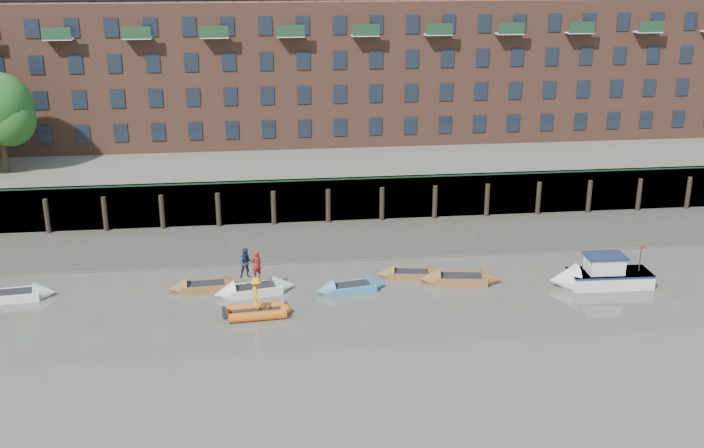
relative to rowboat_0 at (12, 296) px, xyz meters
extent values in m
plane|color=#57524B|center=(17.52, -10.16, -0.25)|extent=(220.00, 220.00, 0.00)
cube|color=#3D382F|center=(17.52, 7.84, -0.25)|extent=(110.00, 8.00, 0.50)
cube|color=#4C4336|center=(17.52, 4.44, -0.25)|extent=(110.00, 1.60, 0.10)
cube|color=#2D2A26|center=(17.52, 12.24, 1.35)|extent=(110.00, 0.80, 3.20)
cylinder|color=black|center=(-0.48, 11.59, 1.05)|extent=(0.36, 0.36, 2.60)
cylinder|color=black|center=(3.52, 11.59, 1.05)|extent=(0.36, 0.36, 2.60)
cylinder|color=black|center=(7.52, 11.59, 1.05)|extent=(0.36, 0.36, 2.60)
cylinder|color=black|center=(11.52, 11.59, 1.05)|extent=(0.36, 0.36, 2.60)
cylinder|color=black|center=(15.52, 11.59, 1.05)|extent=(0.36, 0.36, 2.60)
cylinder|color=black|center=(19.52, 11.59, 1.05)|extent=(0.36, 0.36, 2.60)
cylinder|color=black|center=(23.52, 11.59, 1.05)|extent=(0.36, 0.36, 2.60)
cylinder|color=black|center=(27.52, 11.59, 1.05)|extent=(0.36, 0.36, 2.60)
cylinder|color=black|center=(31.52, 11.59, 1.05)|extent=(0.36, 0.36, 2.60)
cylinder|color=black|center=(35.52, 11.59, 1.05)|extent=(0.36, 0.36, 2.60)
cylinder|color=black|center=(39.52, 11.59, 1.05)|extent=(0.36, 0.36, 2.60)
cylinder|color=black|center=(43.52, 11.59, 1.05)|extent=(0.36, 0.36, 2.60)
cylinder|color=black|center=(47.52, 11.59, 1.05)|extent=(0.36, 0.36, 2.60)
cube|color=#264C2D|center=(17.52, 11.94, 3.00)|extent=(110.00, 0.06, 0.10)
cube|color=#5E594D|center=(17.52, 25.84, 1.35)|extent=(110.00, 28.00, 3.20)
cube|color=brown|center=(17.52, 26.84, 8.95)|extent=(80.00, 10.00, 12.00)
cube|color=black|center=(-5.48, 21.82, 4.75)|extent=(1.10, 0.12, 1.50)
cube|color=black|center=(-2.48, 21.82, 4.75)|extent=(1.10, 0.12, 1.50)
cube|color=black|center=(0.52, 21.82, 4.75)|extent=(1.10, 0.12, 1.50)
cube|color=black|center=(3.52, 21.82, 4.75)|extent=(1.10, 0.12, 1.50)
cube|color=black|center=(6.52, 21.82, 4.75)|extent=(1.10, 0.12, 1.50)
cube|color=black|center=(9.52, 21.82, 4.75)|extent=(1.10, 0.12, 1.50)
cube|color=black|center=(12.52, 21.82, 4.75)|extent=(1.10, 0.12, 1.50)
cube|color=black|center=(15.52, 21.82, 4.75)|extent=(1.10, 0.12, 1.50)
cube|color=black|center=(18.52, 21.82, 4.75)|extent=(1.10, 0.12, 1.50)
cube|color=black|center=(21.52, 21.82, 4.75)|extent=(1.10, 0.12, 1.50)
cube|color=black|center=(24.52, 21.82, 4.75)|extent=(1.10, 0.12, 1.50)
cube|color=black|center=(27.52, 21.82, 4.75)|extent=(1.10, 0.12, 1.50)
cube|color=black|center=(30.52, 21.82, 4.75)|extent=(1.10, 0.12, 1.50)
cube|color=black|center=(33.52, 21.82, 4.75)|extent=(1.10, 0.12, 1.50)
cube|color=black|center=(36.52, 21.82, 4.75)|extent=(1.10, 0.12, 1.50)
cube|color=black|center=(39.52, 21.82, 4.75)|extent=(1.10, 0.12, 1.50)
cube|color=black|center=(42.52, 21.82, 4.75)|extent=(1.10, 0.12, 1.50)
cube|color=black|center=(45.52, 21.82, 4.75)|extent=(1.10, 0.12, 1.50)
cube|color=black|center=(48.52, 21.82, 4.75)|extent=(1.10, 0.12, 1.50)
cube|color=black|center=(51.52, 21.82, 4.75)|extent=(1.10, 0.12, 1.50)
cube|color=black|center=(-5.48, 21.82, 7.55)|extent=(1.10, 0.12, 1.50)
cube|color=black|center=(-2.48, 21.82, 7.55)|extent=(1.10, 0.12, 1.50)
cube|color=black|center=(0.52, 21.82, 7.55)|extent=(1.10, 0.12, 1.50)
cube|color=black|center=(3.52, 21.82, 7.55)|extent=(1.10, 0.12, 1.50)
cube|color=black|center=(6.52, 21.82, 7.55)|extent=(1.10, 0.12, 1.50)
cube|color=black|center=(9.52, 21.82, 7.55)|extent=(1.10, 0.12, 1.50)
cube|color=black|center=(12.52, 21.82, 7.55)|extent=(1.10, 0.12, 1.50)
cube|color=black|center=(15.52, 21.82, 7.55)|extent=(1.10, 0.12, 1.50)
cube|color=black|center=(18.52, 21.82, 7.55)|extent=(1.10, 0.12, 1.50)
cube|color=black|center=(21.52, 21.82, 7.55)|extent=(1.10, 0.12, 1.50)
cube|color=black|center=(24.52, 21.82, 7.55)|extent=(1.10, 0.12, 1.50)
cube|color=black|center=(27.52, 21.82, 7.55)|extent=(1.10, 0.12, 1.50)
cube|color=black|center=(30.52, 21.82, 7.55)|extent=(1.10, 0.12, 1.50)
cube|color=black|center=(33.52, 21.82, 7.55)|extent=(1.10, 0.12, 1.50)
cube|color=black|center=(36.52, 21.82, 7.55)|extent=(1.10, 0.12, 1.50)
cube|color=black|center=(39.52, 21.82, 7.55)|extent=(1.10, 0.12, 1.50)
cube|color=black|center=(42.52, 21.82, 7.55)|extent=(1.10, 0.12, 1.50)
cube|color=black|center=(45.52, 21.82, 7.55)|extent=(1.10, 0.12, 1.50)
cube|color=black|center=(48.52, 21.82, 7.55)|extent=(1.10, 0.12, 1.50)
cube|color=black|center=(51.52, 21.82, 7.55)|extent=(1.10, 0.12, 1.50)
cube|color=black|center=(-2.48, 21.82, 10.35)|extent=(1.10, 0.12, 1.50)
cube|color=black|center=(0.52, 21.82, 10.35)|extent=(1.10, 0.12, 1.50)
cube|color=black|center=(3.52, 21.82, 10.35)|extent=(1.10, 0.12, 1.50)
cube|color=black|center=(6.52, 21.82, 10.35)|extent=(1.10, 0.12, 1.50)
cube|color=black|center=(9.52, 21.82, 10.35)|extent=(1.10, 0.12, 1.50)
cube|color=black|center=(12.52, 21.82, 10.35)|extent=(1.10, 0.12, 1.50)
cube|color=black|center=(15.52, 21.82, 10.35)|extent=(1.10, 0.12, 1.50)
cube|color=black|center=(18.52, 21.82, 10.35)|extent=(1.10, 0.12, 1.50)
cube|color=black|center=(21.52, 21.82, 10.35)|extent=(1.10, 0.12, 1.50)
cube|color=black|center=(24.52, 21.82, 10.35)|extent=(1.10, 0.12, 1.50)
cube|color=black|center=(27.52, 21.82, 10.35)|extent=(1.10, 0.12, 1.50)
cube|color=black|center=(30.52, 21.82, 10.35)|extent=(1.10, 0.12, 1.50)
cube|color=black|center=(33.52, 21.82, 10.35)|extent=(1.10, 0.12, 1.50)
cube|color=black|center=(36.52, 21.82, 10.35)|extent=(1.10, 0.12, 1.50)
cube|color=black|center=(39.52, 21.82, 10.35)|extent=(1.10, 0.12, 1.50)
cube|color=black|center=(42.52, 21.82, 10.35)|extent=(1.10, 0.12, 1.50)
cube|color=black|center=(45.52, 21.82, 10.35)|extent=(1.10, 0.12, 1.50)
cube|color=black|center=(48.52, 21.82, 10.35)|extent=(1.10, 0.12, 1.50)
cube|color=black|center=(51.52, 21.82, 10.35)|extent=(1.10, 0.12, 1.50)
cube|color=black|center=(-2.48, 21.82, 13.15)|extent=(1.10, 0.12, 1.50)
cube|color=black|center=(0.52, 21.82, 13.15)|extent=(1.10, 0.12, 1.50)
cube|color=black|center=(3.52, 21.82, 13.15)|extent=(1.10, 0.12, 1.50)
cube|color=black|center=(6.52, 21.82, 13.15)|extent=(1.10, 0.12, 1.50)
cube|color=black|center=(9.52, 21.82, 13.15)|extent=(1.10, 0.12, 1.50)
cube|color=black|center=(12.52, 21.82, 13.15)|extent=(1.10, 0.12, 1.50)
cube|color=black|center=(15.52, 21.82, 13.15)|extent=(1.10, 0.12, 1.50)
cube|color=black|center=(18.52, 21.82, 13.15)|extent=(1.10, 0.12, 1.50)
cube|color=black|center=(21.52, 21.82, 13.15)|extent=(1.10, 0.12, 1.50)
cube|color=black|center=(24.52, 21.82, 13.15)|extent=(1.10, 0.12, 1.50)
cube|color=black|center=(27.52, 21.82, 13.15)|extent=(1.10, 0.12, 1.50)
cube|color=black|center=(30.52, 21.82, 13.15)|extent=(1.10, 0.12, 1.50)
cube|color=black|center=(33.52, 21.82, 13.15)|extent=(1.10, 0.12, 1.50)
cube|color=black|center=(36.52, 21.82, 13.15)|extent=(1.10, 0.12, 1.50)
cube|color=black|center=(39.52, 21.82, 13.15)|extent=(1.10, 0.12, 1.50)
cube|color=black|center=(42.52, 21.82, 13.15)|extent=(1.10, 0.12, 1.50)
cube|color=black|center=(45.52, 21.82, 13.15)|extent=(1.10, 0.12, 1.50)
cube|color=black|center=(48.52, 21.82, 13.15)|extent=(1.10, 0.12, 1.50)
cube|color=black|center=(51.52, 21.82, 13.15)|extent=(1.10, 0.12, 1.50)
cylinder|color=#3A281C|center=(-4.48, 17.34, 4.95)|extent=(0.44, 0.44, 4.00)
cube|color=silver|center=(0.00, 0.00, -0.01)|extent=(3.27, 1.76, 0.49)
cone|color=silver|center=(1.81, 0.21, -0.01)|extent=(1.37, 1.54, 1.41)
cube|color=black|center=(0.00, 0.00, 0.22)|extent=(2.71, 1.35, 0.06)
cube|color=brown|center=(11.12, 0.06, -0.03)|extent=(2.92, 1.46, 0.44)
cone|color=brown|center=(12.77, 0.17, -0.03)|extent=(1.18, 1.35, 1.28)
cone|color=brown|center=(9.47, -0.05, -0.03)|extent=(1.18, 1.35, 1.28)
cube|color=black|center=(11.12, 0.06, 0.17)|extent=(2.42, 1.11, 0.06)
cube|color=silver|center=(14.00, -0.83, -0.01)|extent=(3.33, 2.00, 0.49)
cone|color=silver|center=(15.78, -0.46, -0.01)|extent=(1.47, 1.62, 1.40)
cone|color=silver|center=(12.23, -1.19, -0.01)|extent=(1.47, 1.62, 1.40)
cube|color=black|center=(14.00, -0.83, 0.22)|extent=(2.75, 1.56, 0.06)
cube|color=teal|center=(19.70, -1.13, -0.03)|extent=(3.02, 1.77, 0.44)
cone|color=teal|center=(21.33, -0.83, -0.03)|extent=(1.32, 1.46, 1.28)
cone|color=teal|center=(18.08, -1.43, -0.03)|extent=(1.32, 1.46, 1.28)
cube|color=black|center=(19.70, -1.13, 0.17)|extent=(2.49, 1.37, 0.06)
cube|color=brown|center=(23.63, 0.52, -0.04)|extent=(2.85, 1.62, 0.42)
cone|color=brown|center=(25.19, 0.27, -0.04)|extent=(1.23, 1.37, 1.22)
cone|color=brown|center=(22.08, 0.76, -0.04)|extent=(1.23, 1.37, 1.22)
cube|color=black|center=(23.63, 0.52, 0.15)|extent=(2.36, 1.25, 0.06)
cube|color=brown|center=(26.44, -0.72, 0.00)|extent=(3.37, 1.89, 0.50)
cone|color=brown|center=(28.28, -1.00, 0.00)|extent=(1.44, 1.61, 1.44)
cone|color=brown|center=(24.60, -0.45, 0.00)|extent=(1.44, 1.61, 1.44)
cube|color=black|center=(26.44, -0.72, 0.23)|extent=(2.79, 1.46, 0.06)
cylinder|color=#CB5612|center=(14.04, -3.44, 0.01)|extent=(3.21, 0.79, 0.53)
cylinder|color=#CB5612|center=(14.13, -4.55, 0.01)|extent=(3.21, 0.79, 0.53)
sphere|color=#CB5612|center=(15.67, -3.86, 0.01)|extent=(0.60, 0.60, 0.60)
cube|color=black|center=(14.08, -3.99, 0.01)|extent=(2.72, 1.13, 0.18)
cube|color=silver|center=(35.28, -2.13, 0.20)|extent=(4.94, 2.17, 0.89)
cone|color=silver|center=(32.43, -2.02, 0.20)|extent=(1.74, 2.04, 1.98)
cube|color=#19233F|center=(35.28, -2.13, 0.58)|extent=(4.95, 2.21, 0.12)
cube|color=silver|center=(34.88, -2.12, 1.14)|extent=(2.14, 1.57, 0.99)
cube|color=#19233F|center=(34.88, -2.12, 1.68)|extent=(2.44, 1.78, 0.10)
imported|color=maroon|center=(14.16, -0.73, 1.55)|extent=(0.74, 0.66, 1.71)
imported|color=#19233F|center=(13.58, -0.56, 1.60)|extent=(0.99, 0.84, 1.81)
imported|color=orange|center=(14.12, -4.05, 1.19)|extent=(0.84, 1.23, 1.75)
camera|label=1|loc=(14.34, -45.86, 19.26)|focal=42.00mm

